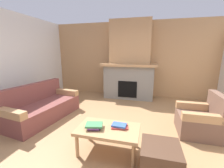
{
  "coord_description": "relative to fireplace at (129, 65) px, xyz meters",
  "views": [
    {
      "loc": [
        0.69,
        -2.56,
        1.63
      ],
      "look_at": [
        -0.24,
        1.06,
        0.8
      ],
      "focal_mm": 23.47,
      "sensor_mm": 36.0,
      "label": 1
    }
  ],
  "objects": [
    {
      "name": "armchair",
      "position": [
        1.74,
        -2.13,
        -0.87
      ],
      "size": [
        0.76,
        0.76,
        0.85
      ],
      "color": "brown",
      "rests_on": "ground"
    },
    {
      "name": "ground",
      "position": [
        0.0,
        -2.62,
        -1.16
      ],
      "size": [
        9.0,
        9.0,
        0.0
      ],
      "primitive_type": "plane",
      "color": "#9E754C"
    },
    {
      "name": "ottoman",
      "position": [
        0.9,
        -3.35,
        -0.96
      ],
      "size": [
        0.52,
        0.52,
        0.4
      ],
      "primitive_type": "cube",
      "color": "#4C3323",
      "rests_on": "ground"
    },
    {
      "name": "couch",
      "position": [
        -1.85,
        -2.31,
        -0.88
      ],
      "size": [
        1.07,
        1.89,
        0.85
      ],
      "color": "brown",
      "rests_on": "ground"
    },
    {
      "name": "fireplace",
      "position": [
        0.0,
        0.0,
        0.0
      ],
      "size": [
        1.9,
        0.82,
        2.7
      ],
      "color": "gray",
      "rests_on": "ground"
    },
    {
      "name": "wall_back_wood_panel",
      "position": [
        0.0,
        0.38,
        0.19
      ],
      "size": [
        6.0,
        0.12,
        2.7
      ],
      "primitive_type": "cube",
      "color": "tan",
      "rests_on": "ground"
    },
    {
      "name": "book_stack_near_edge",
      "position": [
        -0.12,
        -3.18,
        -0.69
      ],
      "size": [
        0.31,
        0.25,
        0.08
      ],
      "color": "#2D2D33",
      "rests_on": "coffee_table"
    },
    {
      "name": "coffee_table",
      "position": [
        0.09,
        -3.12,
        -0.79
      ],
      "size": [
        1.0,
        0.6,
        0.43
      ],
      "color": "tan",
      "rests_on": "ground"
    },
    {
      "name": "book_stack_center",
      "position": [
        0.27,
        -3.05,
        -0.71
      ],
      "size": [
        0.29,
        0.23,
        0.06
      ],
      "color": "#B23833",
      "rests_on": "coffee_table"
    }
  ]
}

